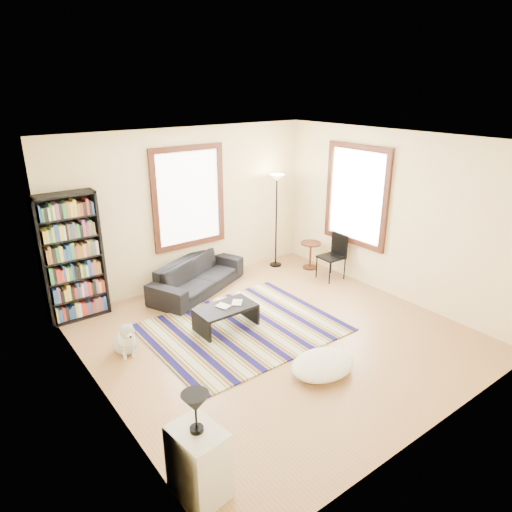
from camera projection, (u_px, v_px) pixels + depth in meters
floor at (276, 338)px, 6.73m from camera, size 5.00×5.00×0.10m
ceiling at (280, 137)px, 5.70m from camera, size 5.00×5.00×0.10m
wall_back at (187, 208)px, 8.12m from camera, size 5.00×0.10×2.80m
wall_front at (449, 318)px, 4.31m from camera, size 5.00×0.10×2.80m
wall_left at (91, 295)px, 4.79m from camera, size 0.10×5.00×2.80m
wall_right at (395, 215)px, 7.65m from camera, size 0.10×5.00×2.80m
window_back at (189, 198)px, 7.99m from camera, size 1.20×0.06×1.60m
window_right at (356, 196)px, 8.13m from camera, size 0.06×1.20×1.60m
rug at (243, 328)px, 6.91m from camera, size 2.73×2.19×0.02m
sofa at (197, 276)px, 8.07m from camera, size 1.48×2.08×0.57m
bookshelf at (72, 258)px, 6.90m from camera, size 0.90×0.30×2.00m
coffee_table at (226, 317)px, 6.85m from camera, size 1.02×0.80×0.36m
book_a at (220, 308)px, 6.73m from camera, size 0.24×0.21×0.02m
book_b at (232, 302)px, 6.91m from camera, size 0.24×0.25×0.02m
floor_cushion at (323, 365)px, 5.82m from camera, size 0.96×0.76×0.22m
floor_lamp at (276, 221)px, 8.97m from camera, size 0.34×0.34×1.86m
side_table at (310, 255)px, 9.07m from camera, size 0.52×0.52×0.54m
folding_chair at (331, 257)px, 8.53m from camera, size 0.43×0.42×0.86m
white_cabinet at (199, 463)px, 4.01m from camera, size 0.44×0.54×0.70m
table_lamp at (196, 413)px, 3.82m from camera, size 0.28×0.28×0.38m
dog at (124, 336)px, 6.20m from camera, size 0.39×0.53×0.51m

